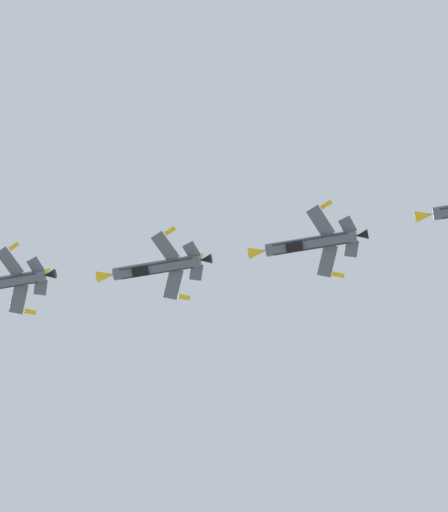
{
  "coord_description": "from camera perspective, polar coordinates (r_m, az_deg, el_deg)",
  "views": [
    {
      "loc": [
        -3.5,
        -7.82,
        1.55
      ],
      "look_at": [
        -28.62,
        103.45,
        124.63
      ],
      "focal_mm": 89.39,
      "sensor_mm": 36.0,
      "label": 1
    }
  ],
  "objects": [
    {
      "name": "fighter_jet_right_wing",
      "position": [
        167.35,
        3.82,
        0.56
      ],
      "size": [
        15.91,
        9.07,
        5.8
      ],
      "rotation": [
        0.0,
        0.6,
        1.58
      ],
      "color": "#4C5666"
    },
    {
      "name": "fighter_jet_lead",
      "position": [
        176.41,
        -9.97,
        -1.18
      ],
      "size": [
        15.91,
        9.61,
        5.31
      ],
      "rotation": [
        0.0,
        0.49,
        1.58
      ],
      "color": "#4C5666"
    },
    {
      "name": "fighter_jet_left_wing",
      "position": [
        171.59,
        -3.11,
        -0.53
      ],
      "size": [
        15.91,
        9.66,
        5.28
      ],
      "rotation": [
        0.0,
        0.48,
        1.58
      ],
      "color": "#4C5666"
    }
  ]
}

